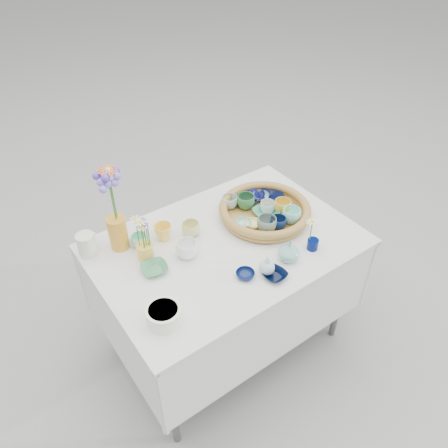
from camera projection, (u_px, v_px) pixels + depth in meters
ground at (226, 339)px, 2.60m from camera, size 80.00×80.00×0.00m
display_table at (226, 339)px, 2.60m from camera, size 1.26×0.86×0.77m
wicker_tray at (265, 211)px, 2.25m from camera, size 0.47×0.47×0.08m
tray_ceramic_0 at (248, 198)px, 2.35m from camera, size 0.18×0.18×0.03m
tray_ceramic_1 at (271, 197)px, 2.36m from camera, size 0.13×0.13×0.03m
tray_ceramic_2 at (283, 207)px, 2.26m from camera, size 0.10×0.10×0.07m
tray_ceramic_3 at (266, 213)px, 2.25m from camera, size 0.14×0.14×0.03m
tray_ceramic_4 at (267, 224)px, 2.14m from camera, size 0.11×0.11×0.08m
tray_ceramic_5 at (243, 224)px, 2.19m from camera, size 0.10×0.10×0.03m
tray_ceramic_6 at (230, 202)px, 2.29m from camera, size 0.11×0.11×0.07m
tray_ceramic_7 at (267, 207)px, 2.26m from camera, size 0.10×0.10×0.06m
tray_ceramic_8 at (261, 196)px, 2.37m from camera, size 0.11×0.11×0.03m
tray_ceramic_9 at (278, 223)px, 2.16m from camera, size 0.10×0.10×0.07m
tray_ceramic_10 at (253, 224)px, 2.18m from camera, size 0.09×0.09×0.03m
tray_ceramic_11 at (291, 216)px, 2.20m from camera, size 0.11×0.11×0.08m
tray_ceramic_12 at (246, 202)px, 2.29m from camera, size 0.12×0.12×0.08m
loose_ceramic_0 at (163, 232)px, 2.12m from camera, size 0.11×0.11×0.08m
loose_ceramic_1 at (191, 229)px, 2.15m from camera, size 0.12×0.12×0.07m
loose_ceramic_2 at (155, 269)px, 1.96m from camera, size 0.13×0.13×0.03m
loose_ceramic_3 at (187, 249)px, 2.02m from camera, size 0.11×0.11×0.08m
loose_ceramic_4 at (245, 275)px, 1.94m from camera, size 0.10×0.10×0.03m
loose_ceramic_5 at (139, 241)px, 2.09m from camera, size 0.10×0.10×0.06m
loose_ceramic_6 at (275, 275)px, 1.93m from camera, size 0.12×0.12×0.03m
fluted_bowl at (164, 315)px, 1.73m from camera, size 0.18×0.18×0.07m
bud_vase_paleblue at (267, 264)px, 1.93m from camera, size 0.08×0.08×0.11m
bud_vase_seafoam at (289, 251)px, 2.00m from camera, size 0.11×0.11×0.10m
bud_vase_cobalt at (313, 244)px, 2.07m from camera, size 0.07×0.07×0.05m
single_daisy at (311, 231)px, 2.03m from camera, size 0.08×0.08×0.12m
tall_vase_yellow at (118, 233)px, 2.05m from camera, size 0.12×0.12×0.17m
gerbera at (113, 194)px, 1.92m from camera, size 0.13×0.13×0.27m
hydrangea at (112, 200)px, 1.92m from camera, size 0.09×0.09×0.30m
white_pitcher at (87, 245)px, 2.02m from camera, size 0.14×0.12×0.11m
daisy_cup at (145, 252)px, 2.01m from camera, size 0.08×0.08×0.08m
daisy_posy at (143, 232)px, 1.92m from camera, size 0.10×0.10×0.17m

